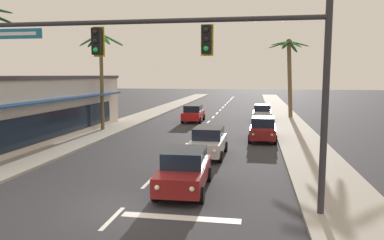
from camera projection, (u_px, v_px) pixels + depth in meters
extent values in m
plane|color=#2D2D33|center=(123.00, 207.00, 13.18)|extent=(220.00, 220.00, 0.00)
cube|color=#9E998E|center=(293.00, 130.00, 31.44)|extent=(3.20, 110.00, 0.14)
cube|color=#9E998E|center=(119.00, 125.00, 34.04)|extent=(3.20, 110.00, 0.14)
cube|color=silver|center=(112.00, 218.00, 12.16)|extent=(0.16, 2.00, 0.01)
cube|color=silver|center=(149.00, 182.00, 16.31)|extent=(0.16, 2.00, 0.01)
cube|color=silver|center=(170.00, 160.00, 20.46)|extent=(0.16, 2.00, 0.01)
cube|color=silver|center=(185.00, 146.00, 24.62)|extent=(0.16, 2.00, 0.01)
cube|color=silver|center=(195.00, 135.00, 28.77)|extent=(0.16, 2.00, 0.01)
cube|color=silver|center=(203.00, 128.00, 32.92)|extent=(0.16, 2.00, 0.01)
cube|color=silver|center=(208.00, 122.00, 37.07)|extent=(0.16, 2.00, 0.01)
cube|color=silver|center=(213.00, 117.00, 41.22)|extent=(0.16, 2.00, 0.01)
cube|color=silver|center=(217.00, 113.00, 45.37)|extent=(0.16, 2.00, 0.01)
cube|color=silver|center=(220.00, 110.00, 49.52)|extent=(0.16, 2.00, 0.01)
cube|color=silver|center=(223.00, 107.00, 53.67)|extent=(0.16, 2.00, 0.01)
cube|color=silver|center=(225.00, 105.00, 57.82)|extent=(0.16, 2.00, 0.01)
cube|color=silver|center=(227.00, 103.00, 61.97)|extent=(0.16, 2.00, 0.01)
cube|color=silver|center=(229.00, 101.00, 66.12)|extent=(0.16, 2.00, 0.01)
cube|color=silver|center=(231.00, 100.00, 70.27)|extent=(0.16, 2.00, 0.01)
cube|color=silver|center=(232.00, 98.00, 74.42)|extent=(0.16, 2.00, 0.01)
cube|color=silver|center=(233.00, 97.00, 78.57)|extent=(0.16, 2.00, 0.01)
cube|color=silver|center=(180.00, 218.00, 12.22)|extent=(4.00, 0.44, 0.01)
cylinder|color=#2D2D33|center=(325.00, 111.00, 11.87)|extent=(0.22, 0.22, 7.07)
cylinder|color=#2D2D33|center=(150.00, 21.00, 12.47)|extent=(11.54, 0.16, 0.16)
cube|color=black|center=(207.00, 40.00, 12.21)|extent=(0.32, 0.26, 0.92)
sphere|color=black|center=(206.00, 30.00, 12.03)|extent=(0.17, 0.17, 0.17)
sphere|color=black|center=(206.00, 39.00, 12.07)|extent=(0.17, 0.17, 0.17)
sphere|color=#1EE54C|center=(206.00, 49.00, 12.11)|extent=(0.17, 0.17, 0.17)
cube|color=yellow|center=(207.00, 40.00, 12.37)|extent=(0.42, 0.03, 1.04)
cube|color=black|center=(97.00, 41.00, 12.85)|extent=(0.32, 0.26, 0.92)
sphere|color=black|center=(95.00, 32.00, 12.68)|extent=(0.17, 0.17, 0.17)
sphere|color=black|center=(95.00, 41.00, 12.71)|extent=(0.17, 0.17, 0.17)
sphere|color=#1EE54C|center=(96.00, 50.00, 12.75)|extent=(0.17, 0.17, 0.17)
cube|color=yellow|center=(99.00, 42.00, 13.01)|extent=(0.42, 0.03, 1.04)
cube|color=#196B93|center=(15.00, 34.00, 13.35)|extent=(2.09, 0.05, 0.36)
cube|color=white|center=(15.00, 34.00, 13.33)|extent=(1.67, 0.01, 0.12)
cube|color=maroon|center=(184.00, 174.00, 15.04)|extent=(1.88, 4.35, 0.72)
cube|color=black|center=(185.00, 157.00, 15.10)|extent=(1.66, 2.24, 0.64)
cylinder|color=black|center=(201.00, 195.00, 13.57)|extent=(0.24, 0.65, 0.64)
cylinder|color=black|center=(155.00, 193.00, 13.81)|extent=(0.24, 0.65, 0.64)
cylinder|color=black|center=(209.00, 174.00, 16.35)|extent=(0.24, 0.65, 0.64)
cylinder|color=black|center=(170.00, 173.00, 16.60)|extent=(0.24, 0.65, 0.64)
sphere|color=#F9EFC6|center=(192.00, 189.00, 12.81)|extent=(0.18, 0.18, 0.18)
sphere|color=#F9EFC6|center=(157.00, 188.00, 12.98)|extent=(0.18, 0.18, 0.18)
cube|color=red|center=(206.00, 160.00, 17.06)|extent=(0.24, 0.07, 0.20)
cube|color=red|center=(178.00, 159.00, 17.24)|extent=(0.24, 0.07, 0.20)
cube|color=silver|center=(208.00, 145.00, 21.38)|extent=(1.84, 4.33, 0.72)
cube|color=black|center=(209.00, 133.00, 21.44)|extent=(1.64, 2.23, 0.64)
cylinder|color=black|center=(220.00, 157.00, 19.88)|extent=(0.23, 0.64, 0.64)
cylinder|color=black|center=(189.00, 155.00, 20.20)|extent=(0.23, 0.64, 0.64)
cylinder|color=black|center=(225.00, 147.00, 22.65)|extent=(0.23, 0.64, 0.64)
cylinder|color=black|center=(198.00, 146.00, 22.97)|extent=(0.23, 0.64, 0.64)
sphere|color=#F9EFC6|center=(214.00, 151.00, 19.14)|extent=(0.18, 0.18, 0.18)
sphere|color=#F9EFC6|center=(191.00, 150.00, 19.37)|extent=(0.18, 0.18, 0.18)
cube|color=red|center=(223.00, 137.00, 23.35)|extent=(0.24, 0.06, 0.20)
cube|color=red|center=(203.00, 137.00, 23.59)|extent=(0.24, 0.06, 0.20)
cube|color=red|center=(193.00, 115.00, 37.15)|extent=(1.77, 4.31, 0.72)
cube|color=black|center=(193.00, 108.00, 36.92)|extent=(1.61, 2.21, 0.64)
cylinder|color=black|center=(188.00, 117.00, 38.72)|extent=(0.22, 0.64, 0.64)
cylinder|color=black|center=(204.00, 117.00, 38.44)|extent=(0.22, 0.64, 0.64)
cylinder|color=black|center=(182.00, 120.00, 35.95)|extent=(0.22, 0.64, 0.64)
cylinder|color=black|center=(200.00, 120.00, 35.66)|extent=(0.22, 0.64, 0.64)
sphere|color=#B2B2AD|center=(191.00, 112.00, 39.37)|extent=(0.18, 0.18, 0.18)
sphere|color=#B2B2AD|center=(202.00, 112.00, 39.16)|extent=(0.18, 0.18, 0.18)
cube|color=red|center=(183.00, 116.00, 35.13)|extent=(0.24, 0.06, 0.20)
cube|color=red|center=(197.00, 116.00, 34.92)|extent=(0.24, 0.06, 0.20)
cube|color=maroon|center=(263.00, 131.00, 26.54)|extent=(1.88, 4.35, 0.72)
cube|color=black|center=(263.00, 121.00, 26.60)|extent=(1.66, 2.24, 0.64)
cylinder|color=black|center=(275.00, 140.00, 25.03)|extent=(0.24, 0.65, 0.64)
cylinder|color=black|center=(250.00, 139.00, 25.37)|extent=(0.24, 0.65, 0.64)
cylinder|color=black|center=(274.00, 133.00, 27.80)|extent=(0.24, 0.65, 0.64)
cylinder|color=black|center=(251.00, 133.00, 28.13)|extent=(0.24, 0.65, 0.64)
sphere|color=#B2B2AD|center=(272.00, 135.00, 24.30)|extent=(0.18, 0.18, 0.18)
sphere|color=#B2B2AD|center=(253.00, 134.00, 24.54)|extent=(0.18, 0.18, 0.18)
cube|color=red|center=(272.00, 126.00, 28.50)|extent=(0.24, 0.07, 0.20)
cube|color=red|center=(254.00, 125.00, 28.76)|extent=(0.24, 0.07, 0.20)
cube|color=silver|center=(262.00, 114.00, 37.65)|extent=(1.91, 4.36, 0.72)
cube|color=black|center=(262.00, 108.00, 37.72)|extent=(1.68, 2.25, 0.64)
cylinder|color=black|center=(271.00, 120.00, 36.14)|extent=(0.24, 0.65, 0.64)
cylinder|color=black|center=(253.00, 119.00, 36.49)|extent=(0.24, 0.65, 0.64)
cylinder|color=black|center=(271.00, 117.00, 38.90)|extent=(0.24, 0.65, 0.64)
cylinder|color=black|center=(254.00, 116.00, 39.25)|extent=(0.24, 0.65, 0.64)
sphere|color=#B2B2AD|center=(268.00, 116.00, 35.41)|extent=(0.18, 0.18, 0.18)
sphere|color=#B2B2AD|center=(255.00, 116.00, 35.66)|extent=(0.18, 0.18, 0.18)
cube|color=red|center=(269.00, 112.00, 39.61)|extent=(0.24, 0.07, 0.20)
cube|color=red|center=(256.00, 111.00, 39.87)|extent=(0.24, 0.07, 0.20)
cylinder|color=brown|center=(102.00, 84.00, 30.60)|extent=(0.35, 0.30, 7.93)
ellipsoid|color=#2D702D|center=(112.00, 40.00, 30.22)|extent=(1.89, 0.83, 1.10)
ellipsoid|color=#2D702D|center=(112.00, 40.00, 30.47)|extent=(1.83, 1.30, 1.01)
ellipsoid|color=#2D702D|center=(105.00, 38.00, 31.09)|extent=(0.50, 2.01, 0.70)
ellipsoid|color=#2D702D|center=(101.00, 38.00, 31.09)|extent=(1.06, 2.01, 0.67)
ellipsoid|color=#2D702D|center=(94.00, 41.00, 30.70)|extent=(1.80, 1.23, 1.13)
ellipsoid|color=#2D702D|center=(90.00, 40.00, 30.15)|extent=(1.88, 0.72, 1.12)
ellipsoid|color=#2D702D|center=(91.00, 39.00, 29.62)|extent=(1.53, 1.63, 1.13)
ellipsoid|color=#2D702D|center=(100.00, 38.00, 29.27)|extent=(1.01, 1.90, 1.03)
ellipsoid|color=#2D702D|center=(105.00, 39.00, 29.45)|extent=(1.59, 1.57, 1.12)
sphere|color=#4C4223|center=(101.00, 34.00, 30.10)|extent=(0.60, 0.60, 0.60)
cylinder|color=brown|center=(290.00, 81.00, 39.50)|extent=(0.86, 0.43, 8.14)
ellipsoid|color=#2D702D|center=(299.00, 44.00, 39.12)|extent=(2.28, 0.88, 0.66)
ellipsoid|color=#2D702D|center=(293.00, 47.00, 39.85)|extent=(1.41, 1.99, 1.19)
ellipsoid|color=#2D702D|center=(285.00, 45.00, 40.15)|extent=(0.92, 2.26, 0.79)
ellipsoid|color=#2D702D|center=(279.00, 45.00, 39.58)|extent=(2.24, 1.08, 0.79)
ellipsoid|color=#2D702D|center=(280.00, 43.00, 38.66)|extent=(2.14, 1.50, 0.61)
ellipsoid|color=#2D702D|center=(285.00, 43.00, 38.17)|extent=(1.30, 2.20, 0.75)
ellipsoid|color=#2D702D|center=(295.00, 44.00, 38.09)|extent=(1.48, 2.08, 0.91)
sphere|color=#4C4223|center=(289.00, 42.00, 39.04)|extent=(0.60, 0.60, 0.60)
cube|color=beige|center=(10.00, 111.00, 25.63)|extent=(7.10, 22.65, 4.39)
cube|color=#3D3838|center=(8.00, 78.00, 25.35)|extent=(7.32, 22.88, 0.24)
cube|color=navy|center=(62.00, 99.00, 24.86)|extent=(1.00, 19.26, 0.12)
cube|color=black|center=(58.00, 124.00, 25.13)|extent=(0.06, 18.12, 1.80)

